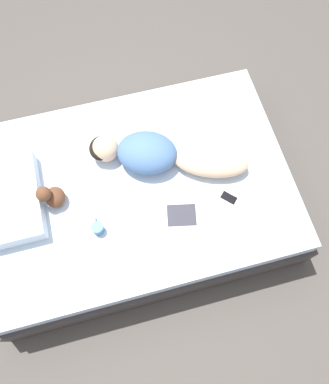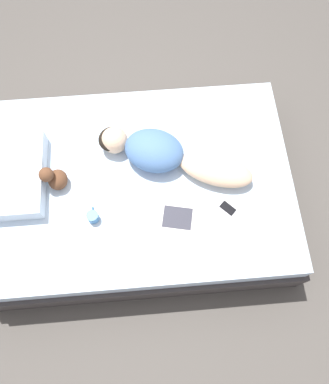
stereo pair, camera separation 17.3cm
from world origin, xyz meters
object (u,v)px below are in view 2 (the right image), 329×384
object	(u,v)px
person	(166,155)
coffee_mug	(93,216)
open_magazine	(175,234)
cell_phone	(228,208)

from	to	relation	value
person	coffee_mug	world-z (taller)	person
open_magazine	cell_phone	size ratio (longest dim) A/B	3.65
open_magazine	coffee_mug	distance (m)	0.59
person	open_magazine	size ratio (longest dim) A/B	2.13
open_magazine	coffee_mug	world-z (taller)	coffee_mug
coffee_mug	person	bearing A→B (deg)	-53.14
open_magazine	person	bearing A→B (deg)	13.61
cell_phone	coffee_mug	bearing A→B (deg)	135.22
person	cell_phone	world-z (taller)	person
coffee_mug	cell_phone	size ratio (longest dim) A/B	0.78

